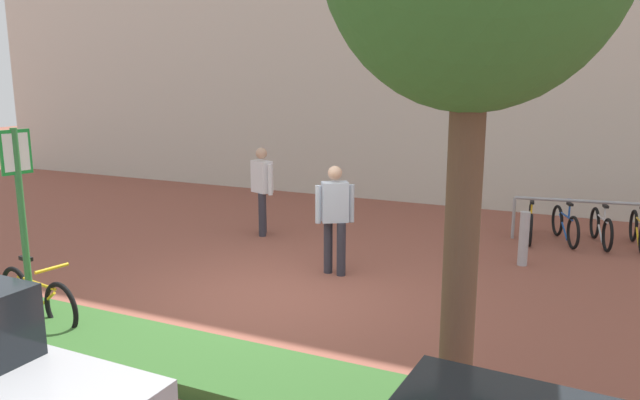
% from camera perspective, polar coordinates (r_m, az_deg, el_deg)
% --- Properties ---
extents(ground_plane, '(60.00, 60.00, 0.00)m').
position_cam_1_polar(ground_plane, '(8.61, -4.24, -9.17)').
color(ground_plane, brown).
extents(planter_strip, '(7.00, 1.10, 0.16)m').
position_cam_1_polar(planter_strip, '(7.44, -19.31, -12.60)').
color(planter_strip, '#336028').
rests_on(planter_strip, ground).
extents(parking_sign_post, '(0.10, 0.36, 2.47)m').
position_cam_1_polar(parking_sign_post, '(7.88, -26.50, -0.09)').
color(parking_sign_post, '#2D7238').
rests_on(parking_sign_post, ground).
extents(bike_at_sign, '(1.66, 0.46, 0.86)m').
position_cam_1_polar(bike_at_sign, '(8.34, -25.18, -8.42)').
color(bike_at_sign, black).
rests_on(bike_at_sign, ground).
extents(bike_rack_cluster, '(3.72, 2.04, 0.83)m').
position_cam_1_polar(bike_rack_cluster, '(12.29, 26.50, -2.36)').
color(bike_rack_cluster, '#99999E').
rests_on(bike_rack_cluster, ground).
extents(bollard_steel, '(0.16, 0.16, 0.90)m').
position_cam_1_polar(bollard_steel, '(10.41, 18.74, -3.49)').
color(bollard_steel, '#ADADB2').
rests_on(bollard_steel, ground).
extents(person_shirt_white, '(0.57, 0.37, 1.72)m').
position_cam_1_polar(person_shirt_white, '(11.72, -5.52, 1.38)').
color(person_shirt_white, '#2D2D38').
rests_on(person_shirt_white, ground).
extents(person_shirt_blue, '(0.52, 0.42, 1.72)m').
position_cam_1_polar(person_shirt_blue, '(9.29, 1.41, -1.25)').
color(person_shirt_blue, '#2D2D38').
rests_on(person_shirt_blue, ground).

